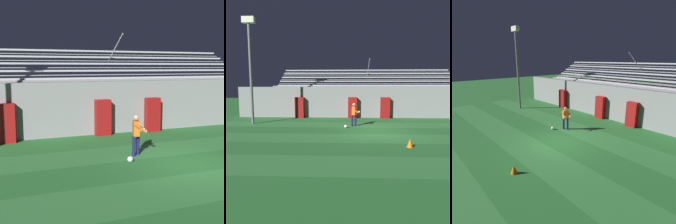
{
  "view_description": "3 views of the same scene",
  "coord_description": "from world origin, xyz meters",
  "views": [
    {
      "loc": [
        -6.67,
        -9.27,
        3.58
      ],
      "look_at": [
        -2.09,
        2.89,
        1.68
      ],
      "focal_mm": 50.0,
      "sensor_mm": 36.0,
      "label": 1
    },
    {
      "loc": [
        -1.87,
        -13.61,
        2.83
      ],
      "look_at": [
        -2.57,
        1.87,
        1.02
      ],
      "focal_mm": 35.0,
      "sensor_mm": 36.0,
      "label": 2
    },
    {
      "loc": [
        7.93,
        -6.76,
        4.91
      ],
      "look_at": [
        -2.51,
        2.72,
        0.91
      ],
      "focal_mm": 30.0,
      "sensor_mm": 36.0,
      "label": 3
    }
  ],
  "objects": [
    {
      "name": "ground_plane",
      "position": [
        0.0,
        0.0,
        0.0
      ],
      "size": [
        80.0,
        80.0,
        0.0
      ],
      "primitive_type": "plane",
      "color": "#286B2D"
    },
    {
      "name": "turf_stripe_far",
      "position": [
        0.0,
        2.42,
        0.0
      ],
      "size": [
        28.0,
        2.1,
        0.01
      ],
      "primitive_type": "cube",
      "color": "#337A38",
      "rests_on": "ground"
    },
    {
      "name": "back_wall",
      "position": [
        0.0,
        6.5,
        1.4
      ],
      "size": [
        24.0,
        0.6,
        2.8
      ],
      "primitive_type": "cube",
      "color": "gray",
      "rests_on": "ground"
    },
    {
      "name": "padding_pillar_gate_left",
      "position": [
        -1.45,
        5.95,
        0.94
      ],
      "size": [
        0.8,
        0.44,
        1.88
      ],
      "primitive_type": "cube",
      "color": "maroon",
      "rests_on": "ground"
    },
    {
      "name": "padding_pillar_gate_right",
      "position": [
        1.45,
        5.95,
        0.94
      ],
      "size": [
        0.8,
        0.44,
        1.88
      ],
      "primitive_type": "cube",
      "color": "maroon",
      "rests_on": "ground"
    },
    {
      "name": "padding_pillar_far_left",
      "position": [
        -6.26,
        5.95,
        0.94
      ],
      "size": [
        0.8,
        0.44,
        1.88
      ],
      "primitive_type": "cube",
      "color": "maroon",
      "rests_on": "ground"
    },
    {
      "name": "bleacher_stand",
      "position": [
        0.0,
        8.84,
        1.5
      ],
      "size": [
        18.0,
        4.05,
        5.43
      ],
      "color": "gray",
      "rests_on": "ground"
    },
    {
      "name": "goalkeeper",
      "position": [
        -1.42,
        1.89,
        0.95
      ],
      "size": [
        0.66,
        0.68,
        1.67
      ],
      "color": "#19194C",
      "rests_on": "ground"
    },
    {
      "name": "soccer_ball",
      "position": [
        -2.01,
        1.16,
        0.11
      ],
      "size": [
        0.22,
        0.22,
        0.22
      ],
      "primitive_type": "sphere",
      "color": "white",
      "rests_on": "ground"
    }
  ]
}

